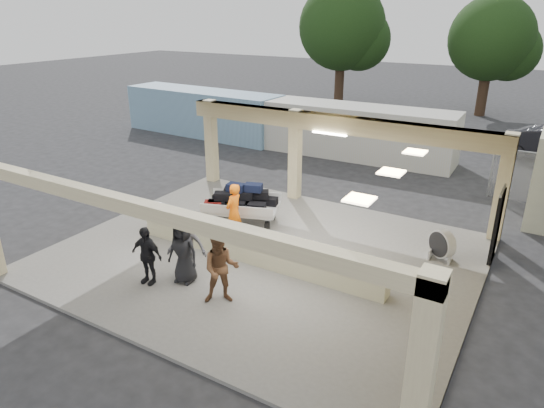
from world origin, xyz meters
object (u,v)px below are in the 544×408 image
Objects in this scene: luggage_cart at (241,202)px; passenger_c at (187,245)px; passenger_b at (147,255)px; passenger_a at (221,269)px; container_blue at (203,112)px; container_white at (337,129)px; passenger_d at (183,252)px; baggage_counter at (254,246)px; baggage_handler at (234,212)px; drum_fan at (442,244)px.

passenger_c reaches higher than luggage_cart.
passenger_a is at bearing 2.50° from passenger_b.
container_blue is (-9.49, 9.99, 0.42)m from luggage_cart.
container_blue is at bearing 179.47° from container_white.
passenger_a is at bearing -81.33° from luggage_cart.
container_blue is (-10.33, 13.96, 0.33)m from passenger_d.
passenger_b reaches higher than baggage_counter.
luggage_cart is at bearing -86.09° from container_white.
passenger_c is at bearing 54.30° from passenger_b.
passenger_a is (1.80, -3.12, 0.00)m from baggage_handler.
container_white is (-0.89, 10.08, 0.40)m from luggage_cart.
baggage_handler is 3.60m from passenger_a.
container_white reaches higher than passenger_a.
drum_fan is 6.60m from passenger_a.
drum_fan is 0.54× the size of passenger_d.
passenger_c is at bearing -50.98° from container_blue.
passenger_d is at bearing -51.18° from container_blue.
baggage_handler reaches higher than passenger_d.
baggage_handler is at bearing 85.52° from passenger_a.
container_blue is at bearing 113.89° from luggage_cart.
passenger_d is at bearing -84.11° from container_white.
passenger_c is 16.92m from container_blue.
passenger_b is 0.14× the size of container_white.
baggage_counter is 4.75× the size of passenger_c.
passenger_a is 0.16× the size of container_white.
baggage_handler is 1.08× the size of passenger_c.
luggage_cart reaches higher than drum_fan.
passenger_a is at bearing -78.67° from baggage_counter.
luggage_cart is at bearing -44.14° from container_blue.
baggage_handler is (-6.02, -1.94, 0.42)m from drum_fan.
luggage_cart reaches higher than baggage_counter.
passenger_a is 0.19× the size of container_blue.
container_white is at bearing 73.43° from passenger_c.
passenger_a reaches higher than passenger_b.
baggage_counter is 0.82× the size of container_blue.
passenger_c is 0.45m from passenger_d.
passenger_a reaches higher than luggage_cart.
passenger_c is at bearing 123.43° from passenger_a.
baggage_counter is at bearing -44.43° from container_blue.
baggage_handler is (0.49, -1.14, 0.14)m from luggage_cart.
passenger_c is 0.98× the size of passenger_d.
luggage_cart is 1.64× the size of passenger_c.
passenger_d is (0.35, -2.84, -0.05)m from baggage_handler.
drum_fan is 0.09× the size of container_blue.
passenger_b is 1.11m from passenger_c.
luggage_cart is at bearing 94.76° from passenger_d.
luggage_cart is 6.57m from drum_fan.
baggage_counter is 8.66× the size of drum_fan.
baggage_handler and passenger_a have the same top height.
baggage_counter is 1.71m from baggage_handler.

